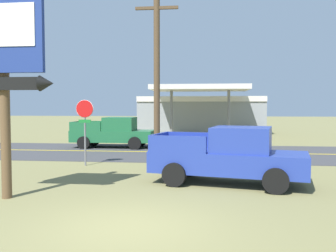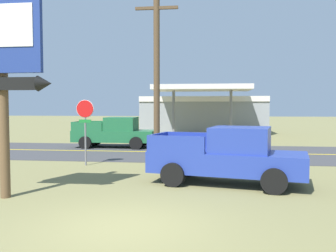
{
  "view_description": "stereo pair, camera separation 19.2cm",
  "coord_description": "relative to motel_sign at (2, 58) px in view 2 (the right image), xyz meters",
  "views": [
    {
      "loc": [
        1.75,
        -7.68,
        2.66
      ],
      "look_at": [
        0.0,
        8.0,
        1.8
      ],
      "focal_mm": 38.71,
      "sensor_mm": 36.0,
      "label": 1
    },
    {
      "loc": [
        1.94,
        -7.65,
        2.66
      ],
      "look_at": [
        0.0,
        8.0,
        1.8
      ],
      "focal_mm": 38.71,
      "sensor_mm": 36.0,
      "label": 2
    }
  ],
  "objects": [
    {
      "name": "ground_plane",
      "position": [
        3.98,
        -1.98,
        -4.02
      ],
      "size": [
        180.0,
        180.0,
        0.0
      ],
      "primitive_type": "plane",
      "color": "olive"
    },
    {
      "name": "stop_sign",
      "position": [
        0.25,
        5.97,
        -1.99
      ],
      "size": [
        0.8,
        0.08,
        2.95
      ],
      "color": "slate",
      "rests_on": "ground"
    },
    {
      "name": "utility_pole",
      "position": [
        3.56,
        5.52,
        0.32
      ],
      "size": [
        2.0,
        0.26,
        8.06
      ],
      "color": "brown",
      "rests_on": "ground"
    },
    {
      "name": "road_centre_line",
      "position": [
        3.98,
        11.02,
        -3.99
      ],
      "size": [
        126.0,
        0.2,
        0.01
      ],
      "primitive_type": "cube",
      "color": "gold",
      "rests_on": "road_asphalt"
    },
    {
      "name": "motel_sign",
      "position": [
        0.0,
        0.0,
        0.0
      ],
      "size": [
        2.83,
        0.54,
        5.99
      ],
      "color": "brown",
      "rests_on": "ground"
    },
    {
      "name": "pickup_blue_parked_on_lawn",
      "position": [
        6.46,
        2.78,
        -3.05
      ],
      "size": [
        5.49,
        3.03,
        1.96
      ],
      "color": "#233893",
      "rests_on": "ground"
    },
    {
      "name": "road_asphalt",
      "position": [
        3.98,
        11.02,
        -4.01
      ],
      "size": [
        140.0,
        8.0,
        0.02
      ],
      "primitive_type": "cube",
      "color": "#3D3D3F",
      "rests_on": "ground"
    },
    {
      "name": "pickup_green_on_road",
      "position": [
        -0.29,
        13.02,
        -3.05
      ],
      "size": [
        5.2,
        2.24,
        1.96
      ],
      "color": "#1E6038",
      "rests_on": "ground"
    },
    {
      "name": "gas_station",
      "position": [
        5.02,
        26.56,
        -2.07
      ],
      "size": [
        12.0,
        11.5,
        4.4
      ],
      "color": "gray",
      "rests_on": "ground"
    }
  ]
}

